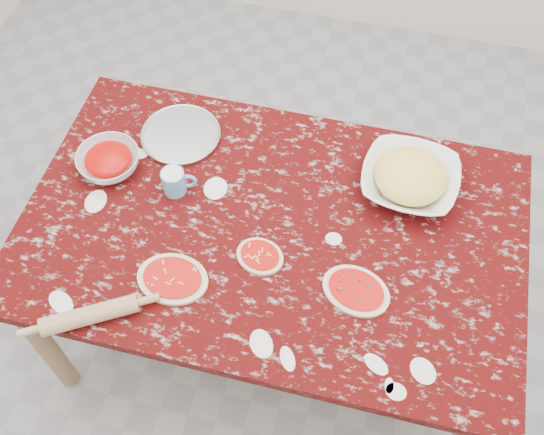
{
  "coord_description": "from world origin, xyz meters",
  "views": [
    {
      "loc": [
        0.27,
        -1.06,
        2.43
      ],
      "look_at": [
        0.0,
        0.0,
        0.8
      ],
      "focal_mm": 41.5,
      "sensor_mm": 36.0,
      "label": 1
    }
  ],
  "objects_px": {
    "sauce_bowl": "(109,162)",
    "flour_mug": "(175,181)",
    "cheese_bowl": "(409,180)",
    "pizza_tray": "(181,135)",
    "rolling_pin": "(90,315)",
    "worktable": "(272,240)"
  },
  "relations": [
    {
      "from": "pizza_tray",
      "to": "flour_mug",
      "type": "bearing_deg",
      "value": -74.88
    },
    {
      "from": "cheese_bowl",
      "to": "flour_mug",
      "type": "height_order",
      "value": "flour_mug"
    },
    {
      "from": "flour_mug",
      "to": "cheese_bowl",
      "type": "bearing_deg",
      "value": 14.83
    },
    {
      "from": "worktable",
      "to": "cheese_bowl",
      "type": "xyz_separation_m",
      "value": [
        0.4,
        0.26,
        0.12
      ]
    },
    {
      "from": "sauce_bowl",
      "to": "flour_mug",
      "type": "bearing_deg",
      "value": -8.05
    },
    {
      "from": "pizza_tray",
      "to": "worktable",
      "type": "bearing_deg",
      "value": -35.77
    },
    {
      "from": "worktable",
      "to": "cheese_bowl",
      "type": "relative_size",
      "value": 5.07
    },
    {
      "from": "worktable",
      "to": "flour_mug",
      "type": "relative_size",
      "value": 14.18
    },
    {
      "from": "flour_mug",
      "to": "pizza_tray",
      "type": "bearing_deg",
      "value": 105.12
    },
    {
      "from": "pizza_tray",
      "to": "cheese_bowl",
      "type": "height_order",
      "value": "cheese_bowl"
    },
    {
      "from": "sauce_bowl",
      "to": "flour_mug",
      "type": "height_order",
      "value": "flour_mug"
    },
    {
      "from": "pizza_tray",
      "to": "sauce_bowl",
      "type": "height_order",
      "value": "sauce_bowl"
    },
    {
      "from": "worktable",
      "to": "cheese_bowl",
      "type": "distance_m",
      "value": 0.49
    },
    {
      "from": "sauce_bowl",
      "to": "rolling_pin",
      "type": "xyz_separation_m",
      "value": [
        0.16,
        -0.54,
        -0.01
      ]
    },
    {
      "from": "rolling_pin",
      "to": "worktable",
      "type": "bearing_deg",
      "value": 45.7
    },
    {
      "from": "worktable",
      "to": "pizza_tray",
      "type": "height_order",
      "value": "pizza_tray"
    },
    {
      "from": "worktable",
      "to": "flour_mug",
      "type": "distance_m",
      "value": 0.37
    },
    {
      "from": "pizza_tray",
      "to": "rolling_pin",
      "type": "relative_size",
      "value": 0.99
    },
    {
      "from": "worktable",
      "to": "cheese_bowl",
      "type": "height_order",
      "value": "cheese_bowl"
    },
    {
      "from": "worktable",
      "to": "sauce_bowl",
      "type": "relative_size",
      "value": 7.56
    },
    {
      "from": "worktable",
      "to": "pizza_tray",
      "type": "distance_m",
      "value": 0.51
    },
    {
      "from": "rolling_pin",
      "to": "pizza_tray",
      "type": "bearing_deg",
      "value": 88.01
    }
  ]
}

